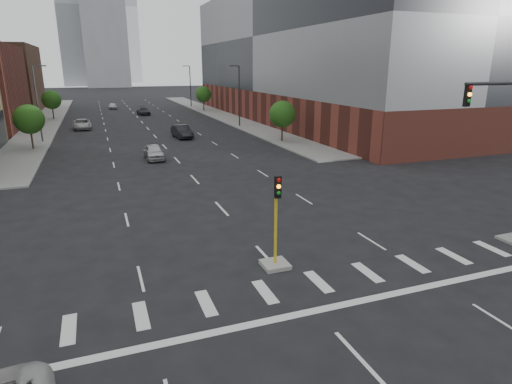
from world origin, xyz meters
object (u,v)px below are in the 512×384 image
car_far_left (82,124)px  car_deep_right (143,111)px  car_mid_right (182,132)px  median_traffic_signal (276,248)px  car_distant (113,106)px  car_near_left (154,152)px

car_far_left → car_deep_right: (10.64, 16.55, -0.03)m
car_mid_right → car_far_left: (-12.28, 13.15, -0.09)m
car_mid_right → car_far_left: car_mid_right is taller
car_deep_right → median_traffic_signal: bearing=-94.9°
median_traffic_signal → car_distant: bearing=92.4°
car_near_left → car_mid_right: 13.31m
median_traffic_signal → car_mid_right: size_ratio=0.88×
car_mid_right → car_deep_right: (-1.65, 29.69, -0.12)m
car_near_left → car_distant: bearing=91.0°
median_traffic_signal → car_mid_right: (3.15, 38.56, -0.15)m
car_near_left → car_mid_right: car_mid_right is taller
car_near_left → car_deep_right: size_ratio=0.90×
median_traffic_signal → car_near_left: bearing=94.4°
car_mid_right → car_deep_right: car_mid_right is taller
car_near_left → car_deep_right: bearing=84.7°
car_mid_right → car_far_left: size_ratio=0.94×
car_far_left → car_deep_right: car_far_left is taller
car_mid_right → car_distant: 44.41m
car_far_left → car_deep_right: 19.67m
median_traffic_signal → car_far_left: median_traffic_signal is taller
median_traffic_signal → car_distant: 82.55m
car_far_left → car_near_left: bearing=-76.7°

